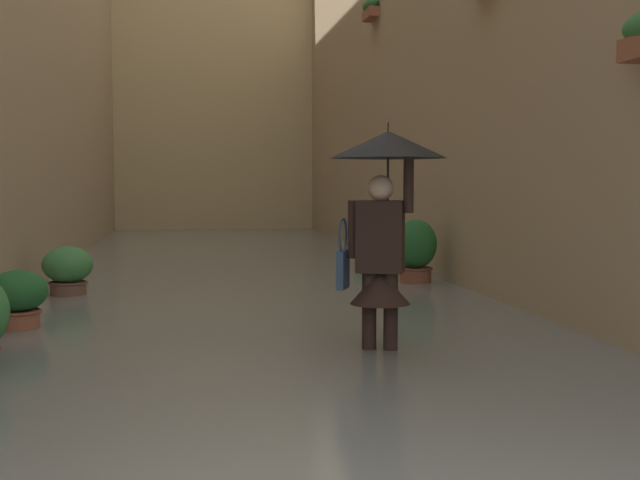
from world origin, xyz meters
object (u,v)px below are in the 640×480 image
at_px(potted_plant_mid_right, 18,301).
at_px(potted_plant_near_left, 416,252).
at_px(person_wading, 384,201).
at_px(potted_plant_far_right, 68,272).
at_px(potted_plant_mid_left, 365,239).

height_order(potted_plant_mid_right, potted_plant_near_left, potted_plant_near_left).
bearing_deg(person_wading, potted_plant_near_left, -108.90).
distance_m(person_wading, potted_plant_far_right, 5.02).
distance_m(potted_plant_mid_right, potted_plant_near_left, 5.50).
distance_m(potted_plant_near_left, potted_plant_mid_left, 4.04).
relative_size(person_wading, potted_plant_far_right, 2.72).
bearing_deg(person_wading, potted_plant_far_right, -51.80).
xyz_separation_m(person_wading, potted_plant_mid_left, (-1.66, -8.44, -0.93)).
height_order(potted_plant_mid_left, potted_plant_far_right, potted_plant_mid_left).
relative_size(potted_plant_near_left, potted_plant_mid_left, 1.24).
bearing_deg(potted_plant_mid_right, potted_plant_mid_left, -125.02).
height_order(person_wading, potted_plant_mid_right, person_wading).
bearing_deg(potted_plant_near_left, potted_plant_mid_right, 31.49).
xyz_separation_m(potted_plant_mid_right, potted_plant_far_right, (-0.14, -2.35, 0.02)).
xyz_separation_m(person_wading, potted_plant_mid_right, (3.19, -1.52, -0.98)).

